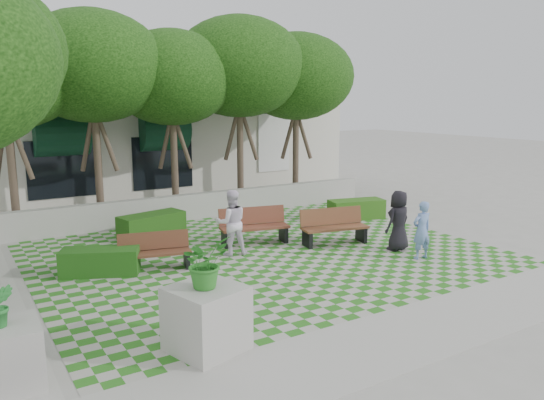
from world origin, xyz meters
TOP-DOWN VIEW (x-y plane):
  - ground at (0.00, 0.00)m, footprint 90.00×90.00m
  - lawn at (0.00, 1.00)m, footprint 12.00×12.00m
  - sidewalk_south at (0.00, -4.70)m, footprint 16.00×2.00m
  - retaining_wall at (0.00, 6.20)m, footprint 15.00×0.36m
  - bench_east at (2.28, 0.90)m, footprint 2.08×1.07m
  - bench_mid at (0.28, 2.16)m, footprint 2.13×1.11m
  - bench_west at (-3.06, 1.36)m, footprint 1.86×0.99m
  - hedge_east at (5.06, 3.09)m, footprint 2.10×1.23m
  - hedge_midleft at (-2.01, 4.58)m, footprint 2.17×1.25m
  - hedge_west at (-4.33, 1.70)m, footprint 1.98×1.45m
  - planter_front at (-3.81, -3.31)m, footprint 1.38×1.38m
  - planter_back at (-6.84, -2.85)m, footprint 1.00×1.00m
  - person_blue at (3.31, -1.54)m, footprint 0.61×0.43m
  - person_dark at (3.39, -0.61)m, footprint 0.90×0.66m
  - person_white at (-0.82, 1.50)m, footprint 1.03×0.89m
  - tree_row at (-1.86, 5.95)m, footprint 17.70×13.40m
  - building at (0.93, 14.08)m, footprint 18.00×8.92m

SIDE VIEW (x-z plane):
  - ground at x=0.00m, z-range 0.00..0.00m
  - sidewalk_south at x=0.00m, z-range 0.00..0.01m
  - lawn at x=0.00m, z-range 0.01..0.01m
  - hedge_west at x=-4.33m, z-range 0.00..0.64m
  - hedge_east at x=5.06m, z-range 0.00..0.69m
  - hedge_midleft at x=-2.01m, z-range 0.00..0.72m
  - bench_west at x=-3.06m, z-range -0.02..0.91m
  - retaining_wall at x=0.00m, z-range 0.00..0.90m
  - bench_east at x=2.28m, z-range -0.02..1.02m
  - bench_mid at x=0.28m, z-range -0.02..1.05m
  - planter_back at x=-6.84m, z-range -0.27..1.35m
  - person_blue at x=3.31m, z-range 0.00..1.58m
  - planter_front at x=-3.81m, z-range -0.19..1.82m
  - person_dark at x=3.39m, z-range 0.00..1.71m
  - person_white at x=-0.82m, z-range 0.00..1.81m
  - building at x=0.93m, z-range -0.06..5.09m
  - tree_row at x=-1.86m, z-range 1.47..8.88m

